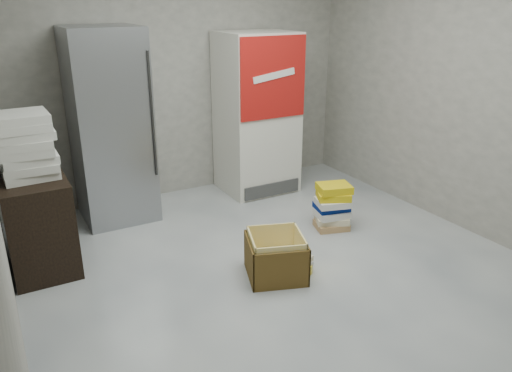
{
  "coord_description": "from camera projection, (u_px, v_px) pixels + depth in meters",
  "views": [
    {
      "loc": [
        -1.98,
        -2.75,
        2.15
      ],
      "look_at": [
        -0.05,
        0.7,
        0.64
      ],
      "focal_mm": 35.0,
      "sensor_mm": 36.0,
      "label": 1
    }
  ],
  "objects": [
    {
      "name": "wood_shelf",
      "position": [
        38.0,
        222.0,
        4.12
      ],
      "size": [
        0.5,
        0.8,
        0.8
      ],
      "primitive_type": "cube",
      "color": "black",
      "rests_on": "ground"
    },
    {
      "name": "room_shell",
      "position": [
        315.0,
        54.0,
        3.27
      ],
      "size": [
        4.04,
        5.04,
        2.82
      ],
      "color": "#A59F94",
      "rests_on": "ground"
    },
    {
      "name": "ground",
      "position": [
        305.0,
        289.0,
        3.91
      ],
      "size": [
        5.0,
        5.0,
        0.0
      ],
      "primitive_type": "plane",
      "color": "beige",
      "rests_on": "ground"
    },
    {
      "name": "coke_cooler",
      "position": [
        257.0,
        114.0,
        5.66
      ],
      "size": [
        0.8,
        0.73,
        1.8
      ],
      "color": "silver",
      "rests_on": "ground"
    },
    {
      "name": "phonebook_stack_main",
      "position": [
        332.0,
        207.0,
        4.87
      ],
      "size": [
        0.39,
        0.36,
        0.46
      ],
      "rotation": [
        0.0,
        0.0,
        -0.32
      ],
      "color": "tan",
      "rests_on": "ground"
    },
    {
      "name": "steel_fridge",
      "position": [
        110.0,
        127.0,
        4.9
      ],
      "size": [
        0.7,
        0.72,
        1.9
      ],
      "color": "#A1A3A9",
      "rests_on": "ground"
    },
    {
      "name": "supply_box_stack",
      "position": [
        26.0,
        146.0,
        3.88
      ],
      "size": [
        0.44,
        0.44,
        0.52
      ],
      "color": "silver",
      "rests_on": "wood_shelf"
    },
    {
      "name": "phonebook_stack_side",
      "position": [
        288.0,
        266.0,
        4.1
      ],
      "size": [
        0.4,
        0.36,
        0.15
      ],
      "rotation": [
        0.0,
        0.0,
        0.28
      ],
      "color": "beige",
      "rests_on": "ground"
    },
    {
      "name": "cardboard_box",
      "position": [
        276.0,
        259.0,
        4.05
      ],
      "size": [
        0.58,
        0.58,
        0.37
      ],
      "rotation": [
        0.0,
        0.0,
        -0.34
      ],
      "color": "yellow",
      "rests_on": "ground"
    },
    {
      "name": "bucket_lid",
      "position": [
        296.0,
        267.0,
        4.16
      ],
      "size": [
        0.32,
        0.32,
        0.07
      ],
      "primitive_type": "cylinder",
      "rotation": [
        0.0,
        0.0,
        -0.2
      ],
      "color": "yellow",
      "rests_on": "ground"
    }
  ]
}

